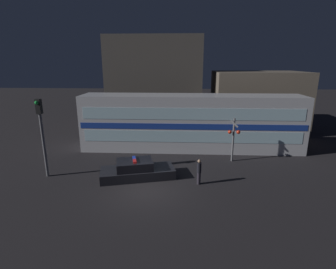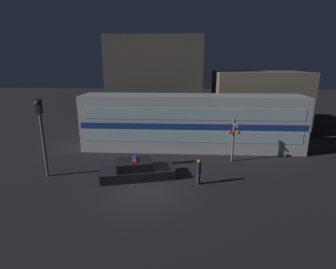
{
  "view_description": "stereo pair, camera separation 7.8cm",
  "coord_description": "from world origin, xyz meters",
  "px_view_note": "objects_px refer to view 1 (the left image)",
  "views": [
    {
      "loc": [
        2.07,
        -13.72,
        7.17
      ],
      "look_at": [
        1.12,
        4.69,
        2.06
      ],
      "focal_mm": 28.0,
      "sensor_mm": 36.0,
      "label": 1
    },
    {
      "loc": [
        2.15,
        -13.72,
        7.17
      ],
      "look_at": [
        1.12,
        4.69,
        2.06
      ],
      "focal_mm": 28.0,
      "sensor_mm": 36.0,
      "label": 2
    }
  ],
  "objects_px": {
    "crossing_signal_near": "(233,137)",
    "pedestrian": "(199,172)",
    "traffic_light_corner": "(42,129)",
    "police_car": "(137,171)",
    "train": "(191,123)"
  },
  "relations": [
    {
      "from": "crossing_signal_near",
      "to": "pedestrian",
      "type": "bearing_deg",
      "value": -124.65
    },
    {
      "from": "crossing_signal_near",
      "to": "traffic_light_corner",
      "type": "relative_size",
      "value": 0.65
    },
    {
      "from": "police_car",
      "to": "traffic_light_corner",
      "type": "relative_size",
      "value": 0.99
    },
    {
      "from": "pedestrian",
      "to": "traffic_light_corner",
      "type": "height_order",
      "value": "traffic_light_corner"
    },
    {
      "from": "train",
      "to": "pedestrian",
      "type": "distance_m",
      "value": 6.94
    },
    {
      "from": "police_car",
      "to": "pedestrian",
      "type": "distance_m",
      "value": 3.99
    },
    {
      "from": "police_car",
      "to": "crossing_signal_near",
      "type": "xyz_separation_m",
      "value": [
        6.62,
        3.19,
        1.44
      ]
    },
    {
      "from": "crossing_signal_near",
      "to": "train",
      "type": "bearing_deg",
      "value": 136.47
    },
    {
      "from": "traffic_light_corner",
      "to": "police_car",
      "type": "bearing_deg",
      "value": 1.01
    },
    {
      "from": "crossing_signal_near",
      "to": "traffic_light_corner",
      "type": "bearing_deg",
      "value": -165.21
    },
    {
      "from": "pedestrian",
      "to": "traffic_light_corner",
      "type": "relative_size",
      "value": 0.32
    },
    {
      "from": "train",
      "to": "crossing_signal_near",
      "type": "distance_m",
      "value": 4.14
    },
    {
      "from": "traffic_light_corner",
      "to": "pedestrian",
      "type": "bearing_deg",
      "value": -3.77
    },
    {
      "from": "pedestrian",
      "to": "crossing_signal_near",
      "type": "bearing_deg",
      "value": 55.35
    },
    {
      "from": "train",
      "to": "police_car",
      "type": "bearing_deg",
      "value": -121.04
    }
  ]
}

